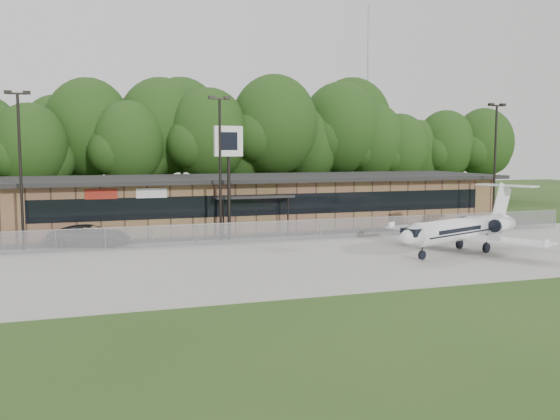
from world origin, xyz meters
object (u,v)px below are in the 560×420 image
object	(u,v)px
terminal	(258,201)
suv	(90,236)
pole_sign	(229,153)
business_jet	(463,230)

from	to	relation	value
terminal	suv	world-z (taller)	terminal
suv	pole_sign	bearing A→B (deg)	-78.63
suv	business_jet	bearing A→B (deg)	-101.68
terminal	pole_sign	world-z (taller)	pole_sign
business_jet	suv	bearing A→B (deg)	132.76
terminal	business_jet	xyz separation A→B (m)	(8.31, -17.20, -0.65)
terminal	pole_sign	size ratio (longest dim) A/B	5.01
business_jet	pole_sign	world-z (taller)	pole_sign
business_jet	suv	distance (m)	24.52
business_jet	pole_sign	xyz separation A→B (m)	(-12.62, 10.05, 4.74)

